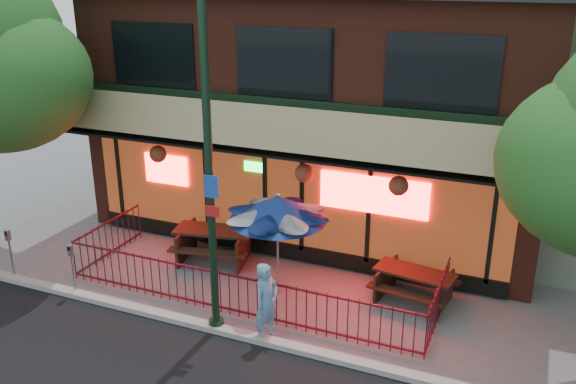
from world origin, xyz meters
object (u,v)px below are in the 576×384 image
object	(u,v)px
patio_umbrella	(278,208)
pedestrian	(266,303)
street_light	(210,186)
picnic_table_right	(414,282)
picnic_table_left	(215,239)
parking_meter_near	(72,261)
parking_meter_far	(10,246)

from	to	relation	value
patio_umbrella	pedestrian	size ratio (longest dim) A/B	1.48
street_light	pedestrian	size ratio (longest dim) A/B	4.18
patio_umbrella	picnic_table_right	bearing A→B (deg)	16.61
picnic_table_left	parking_meter_near	distance (m)	3.51
picnic_table_right	parking_meter_far	xyz separation A→B (m)	(-9.10, -2.69, 0.37)
picnic_table_left	street_light	bearing A→B (deg)	-60.30
parking_meter_far	patio_umbrella	bearing A→B (deg)	16.45
patio_umbrella	parking_meter_near	distance (m)	4.84
picnic_table_left	parking_meter_near	world-z (taller)	parking_meter_near
picnic_table_right	parking_meter_near	xyz separation A→B (m)	(-7.23, -2.69, 0.34)
patio_umbrella	parking_meter_near	bearing A→B (deg)	-157.05
picnic_table_left	picnic_table_right	size ratio (longest dim) A/B	1.17
parking_meter_near	picnic_table_left	bearing A→B (deg)	53.15
pedestrian	parking_meter_far	bearing A→B (deg)	106.65
pedestrian	parking_meter_far	xyz separation A→B (m)	(-6.69, -0.05, 0.03)
picnic_table_left	parking_meter_far	distance (m)	4.86
street_light	picnic_table_right	world-z (taller)	street_light
picnic_table_left	parking_meter_near	size ratio (longest dim) A/B	1.84
parking_meter_near	parking_meter_far	bearing A→B (deg)	-180.00
picnic_table_right	pedestrian	size ratio (longest dim) A/B	1.15
street_light	picnic_table_left	world-z (taller)	street_light
pedestrian	parking_meter_near	bearing A→B (deg)	106.82
parking_meter_near	parking_meter_far	size ratio (longest dim) A/B	0.96
patio_umbrella	parking_meter_near	world-z (taller)	patio_umbrella
picnic_table_right	picnic_table_left	bearing A→B (deg)	178.82
street_light	patio_umbrella	size ratio (longest dim) A/B	2.82
picnic_table_right	parking_meter_near	bearing A→B (deg)	-159.56
street_light	pedestrian	world-z (taller)	street_light
picnic_table_right	patio_umbrella	world-z (taller)	patio_umbrella
patio_umbrella	street_light	bearing A→B (deg)	-108.16
street_light	parking_meter_near	world-z (taller)	street_light
picnic_table_right	parking_meter_far	distance (m)	9.50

